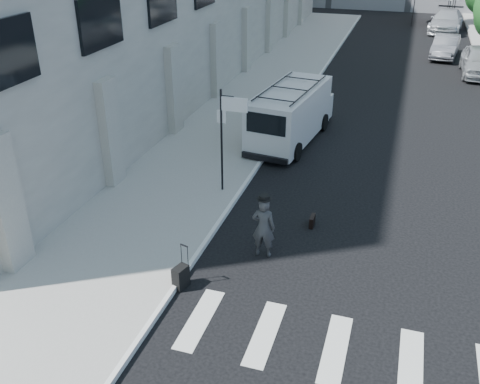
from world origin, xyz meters
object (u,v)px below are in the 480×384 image
Objects in this scene: briefcase at (312,221)px; cargo_van at (291,113)px; parked_car_c at (446,21)px; businessman at (263,228)px; parked_car_a at (480,61)px; suitcase at (181,277)px; parked_car_b at (445,46)px.

cargo_van is (-2.20, 6.66, 0.99)m from briefcase.
briefcase is at bearing -64.75° from cargo_van.
parked_car_c reaches higher than briefcase.
businessman reaches higher than parked_car_c.
parked_car_a is at bearing 64.94° from cargo_van.
suitcase is 0.27× the size of parked_car_b.
briefcase is at bearing -91.29° from parked_car_c.
briefcase is 20.80m from parked_car_a.
parked_car_b reaches higher than suitcase.
cargo_van is at bearing -103.33° from parked_car_b.
businessman reaches higher than parked_car_b.
parked_car_c reaches higher than suitcase.
suitcase is 0.24× the size of parked_car_a.
businessman is at bearing -117.75° from briefcase.
parked_car_c is at bearing -102.04° from businessman.
cargo_van is 18.45m from parked_car_b.
parked_car_b is (5.30, 25.89, -0.18)m from businessman.
businessman is 2.66m from suitcase.
parked_car_b is 0.74× the size of parked_car_c.
cargo_van reaches higher than suitcase.
briefcase is at bearing 73.65° from suitcase.
businessman is 2.32m from briefcase.
suitcase is (-2.62, -4.00, 0.14)m from briefcase.
briefcase is 24.31m from parked_car_b.
suitcase is at bearing -123.55° from briefcase.
parked_car_b is at bearing 79.58° from briefcase.
parked_car_a is 13.27m from parked_car_c.
parked_car_c is at bearing 81.92° from briefcase.
parked_car_a reaches higher than suitcase.
parked_car_a is 4.43m from parked_car_b.
parked_car_b is 9.14m from parked_car_c.
briefcase is at bearing -107.78° from parked_car_a.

